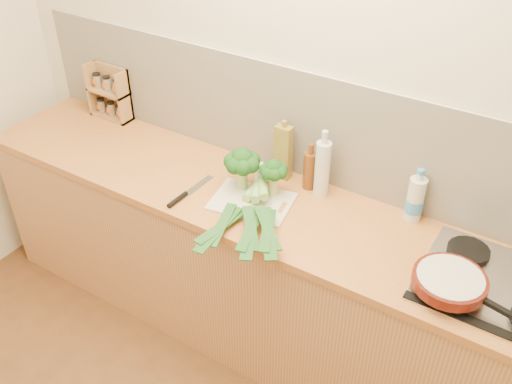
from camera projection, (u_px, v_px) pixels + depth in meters
room_shell at (302, 125)px, 2.66m from camera, size 3.50×3.50×3.50m
counter at (268, 274)px, 2.88m from camera, size 3.20×0.62×0.90m
gas_hob at (498, 286)px, 2.16m from camera, size 0.58×0.50×0.04m
chopping_board at (252, 201)px, 2.62m from camera, size 0.40×0.33×0.01m
broccoli_left at (242, 162)px, 2.62m from camera, size 0.17×0.17×0.21m
broccoli_right at (273, 171)px, 2.58m from camera, size 0.13×0.13×0.18m
leek_front at (246, 198)px, 2.59m from camera, size 0.12×0.68×0.04m
leek_mid at (255, 203)px, 2.53m from camera, size 0.32×0.58×0.04m
leek_back at (264, 198)px, 2.53m from camera, size 0.43×0.58×0.04m
chefs_knife at (183, 196)px, 2.65m from camera, size 0.04×0.31×0.02m
skillet at (450, 281)px, 2.12m from camera, size 0.40×0.28×0.05m
spice_rack at (111, 95)px, 3.22m from camera, size 0.25×0.10×0.31m
oil_tin at (283, 152)px, 2.71m from camera, size 0.08×0.05×0.31m
glass_bottle at (322, 168)px, 2.59m from camera, size 0.07×0.07×0.34m
amber_bottle at (310, 170)px, 2.66m from camera, size 0.06×0.06×0.24m
water_bottle at (415, 200)px, 2.47m from camera, size 0.08×0.08×0.24m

